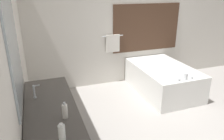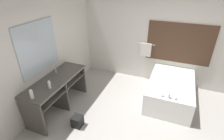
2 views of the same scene
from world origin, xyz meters
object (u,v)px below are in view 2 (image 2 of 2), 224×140
(soap_dispenser, at_px, (49,85))
(waste_bin, at_px, (77,121))
(water_bottle_1, at_px, (32,94))
(bathtub, at_px, (170,89))

(soap_dispenser, height_order, waste_bin, soap_dispenser)
(water_bottle_1, distance_m, waste_bin, 1.12)
(bathtub, xyz_separation_m, soap_dispenser, (-2.32, -1.67, 0.61))
(soap_dispenser, xyz_separation_m, waste_bin, (0.57, 0.00, -0.80))
(bathtub, bearing_deg, soap_dispenser, -144.33)
(bathtub, distance_m, soap_dispenser, 2.92)
(bathtub, relative_size, soap_dispenser, 8.76)
(bathtub, relative_size, waste_bin, 6.66)
(bathtub, distance_m, water_bottle_1, 3.23)
(waste_bin, bearing_deg, soap_dispenser, -179.99)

